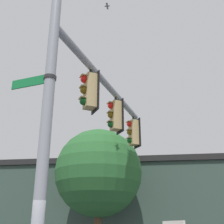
% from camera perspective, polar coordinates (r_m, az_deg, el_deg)
% --- Properties ---
extents(signal_pole, '(0.24, 0.24, 7.38)m').
position_cam_1_polar(signal_pole, '(6.24, -12.75, -5.22)').
color(signal_pole, gray).
rests_on(signal_pole, ground).
extents(mast_arm, '(4.81, 4.89, 0.21)m').
position_cam_1_polar(mast_arm, '(10.02, -1.02, 5.23)').
color(mast_arm, gray).
extents(traffic_light_nearest_pole, '(0.54, 0.49, 1.31)m').
position_cam_1_polar(traffic_light_nearest_pole, '(8.62, -4.35, 4.01)').
color(traffic_light_nearest_pole, black).
extents(traffic_light_mid_inner, '(0.54, 0.49, 1.31)m').
position_cam_1_polar(traffic_light_mid_inner, '(10.42, 0.60, -0.68)').
color(traffic_light_mid_inner, black).
extents(traffic_light_mid_outer, '(0.54, 0.49, 1.31)m').
position_cam_1_polar(traffic_light_mid_outer, '(12.32, 4.07, -3.95)').
color(traffic_light_mid_outer, black).
extents(street_name_sign, '(0.88, 0.87, 0.22)m').
position_cam_1_polar(street_name_sign, '(6.91, -13.78, 5.94)').
color(street_name_sign, '#147238').
extents(bird_flying, '(0.34, 0.24, 0.07)m').
position_cam_1_polar(bird_flying, '(12.06, -0.93, 19.64)').
color(bird_flying, gray).
extents(storefront_building, '(12.84, 14.95, 5.51)m').
position_cam_1_polar(storefront_building, '(18.55, 1.01, -19.10)').
color(storefront_building, '#33473D').
rests_on(storefront_building, ground).
extents(tree_by_storefront, '(3.93, 3.93, 6.36)m').
position_cam_1_polar(tree_by_storefront, '(13.78, -2.62, -11.49)').
color(tree_by_storefront, '#4C3823').
rests_on(tree_by_storefront, ground).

